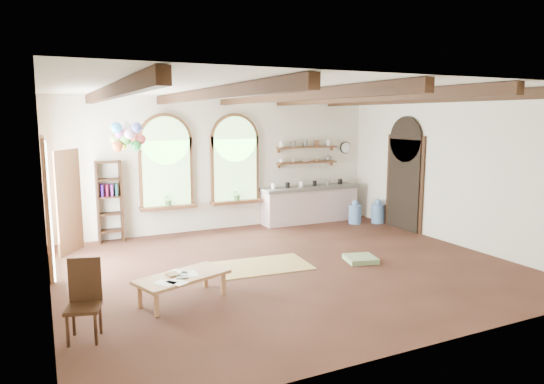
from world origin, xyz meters
TOP-DOWN VIEW (x-y plane):
  - floor at (0.00, 0.00)m, footprint 8.00×8.00m
  - ceiling_beams at (0.00, 0.00)m, footprint 6.20×6.80m
  - window_left at (-1.40, 3.43)m, footprint 1.30×0.28m
  - window_right at (0.30, 3.43)m, footprint 1.30×0.28m
  - left_doorway at (-3.95, 1.80)m, footprint 0.10×1.90m
  - right_doorway at (3.95, 1.50)m, footprint 0.10×1.30m
  - kitchen_counter at (2.30, 3.20)m, footprint 2.68×0.62m
  - wall_shelf_lower at (2.30, 3.38)m, footprint 1.70×0.24m
  - wall_shelf_upper at (2.30, 3.38)m, footprint 1.70×0.24m
  - wall_clock at (3.55, 3.45)m, footprint 0.32×0.04m
  - bookshelf at (-2.70, 3.32)m, footprint 0.53×0.32m
  - coffee_table at (-2.20, -0.78)m, footprint 1.52×1.07m
  - side_chair at (-3.64, -1.51)m, footprint 0.49×0.49m
  - floor_mat at (-0.43, 0.24)m, footprint 1.83×1.22m
  - floor_cushion at (1.40, -0.30)m, footprint 0.67×0.67m
  - water_jug_a at (3.24, 2.50)m, footprint 0.32×0.32m
  - water_jug_b at (3.82, 2.30)m, footprint 0.33×0.33m
  - balloon_cluster at (-2.41, 2.29)m, footprint 0.68×0.76m
  - table_book at (-2.41, -0.71)m, footprint 0.21×0.27m
  - tablet at (-2.23, -0.83)m, footprint 0.21×0.28m
  - potted_plant_left at (-1.40, 3.32)m, footprint 0.27×0.23m
  - potted_plant_right at (0.30, 3.32)m, footprint 0.27×0.23m
  - shelf_cup_a at (1.55, 3.38)m, footprint 0.12×0.10m
  - shelf_cup_b at (1.90, 3.38)m, footprint 0.10×0.10m
  - shelf_bowl_a at (2.25, 3.38)m, footprint 0.22×0.22m
  - shelf_bowl_b at (2.60, 3.38)m, footprint 0.20×0.20m
  - shelf_vase at (2.95, 3.38)m, footprint 0.18×0.18m

SIDE VIEW (x-z plane):
  - floor at x=0.00m, z-range 0.00..0.00m
  - floor_mat at x=-0.43m, z-range 0.00..0.02m
  - floor_cushion at x=1.40m, z-range 0.00..0.10m
  - water_jug_a at x=3.24m, z-range -0.04..0.58m
  - water_jug_b at x=3.82m, z-range -0.04..0.60m
  - side_chair at x=-3.64m, z-range -0.21..0.79m
  - coffee_table at x=-2.20m, z-range 0.15..0.55m
  - tablet at x=-2.23m, z-range 0.40..0.41m
  - table_book at x=-2.41m, z-range 0.40..0.42m
  - kitchen_counter at x=2.30m, z-range 0.01..0.95m
  - potted_plant_left at x=-1.40m, z-range 0.70..1.00m
  - potted_plant_right at x=0.30m, z-range 0.70..1.00m
  - bookshelf at x=-2.70m, z-range 0.00..1.80m
  - right_doorway at x=3.95m, z-range -0.10..2.30m
  - left_doorway at x=-3.95m, z-range -0.10..2.40m
  - wall_shelf_lower at x=2.30m, z-range 1.53..1.57m
  - shelf_bowl_a at x=2.25m, z-range 1.57..1.62m
  - shelf_bowl_b at x=2.60m, z-range 1.57..1.63m
  - shelf_cup_b at x=1.90m, z-range 1.57..1.66m
  - shelf_cup_a at x=1.55m, z-range 1.57..1.67m
  - window_left at x=-1.40m, z-range 0.53..2.73m
  - window_right at x=0.30m, z-range 0.53..2.73m
  - shelf_vase at x=2.95m, z-range 1.57..1.76m
  - wall_clock at x=3.55m, z-range 1.74..2.06m
  - wall_shelf_upper at x=2.30m, z-range 1.93..1.97m
  - balloon_cluster at x=-2.41m, z-range 1.76..2.90m
  - ceiling_beams at x=0.00m, z-range 3.01..3.19m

